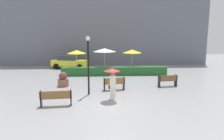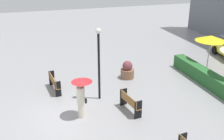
% 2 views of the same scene
% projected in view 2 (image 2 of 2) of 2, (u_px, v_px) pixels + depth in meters
% --- Properties ---
extents(ground_plane, '(60.00, 60.00, 0.00)m').
position_uv_depth(ground_plane, '(70.00, 115.00, 13.19)').
color(ground_plane, gray).
extents(bench_near_left, '(1.78, 0.49, 0.90)m').
position_uv_depth(bench_near_left, '(54.00, 82.00, 15.42)').
color(bench_near_left, olive).
rests_on(bench_near_left, ground).
extents(bench_mid_center, '(1.60, 0.59, 0.91)m').
position_uv_depth(bench_mid_center, '(130.00, 102.00, 13.27)').
color(bench_mid_center, olive).
rests_on(bench_mid_center, ground).
extents(pedestrian_with_umbrella, '(0.98, 0.98, 1.97)m').
position_uv_depth(pedestrian_with_umbrella, '(81.00, 92.00, 12.55)').
color(pedestrian_with_umbrella, silver).
rests_on(pedestrian_with_umbrella, ground).
extents(planter_pot, '(0.85, 0.85, 1.13)m').
position_uv_depth(planter_pot, '(127.00, 71.00, 17.13)').
color(planter_pot, brown).
rests_on(planter_pot, ground).
extents(lamp_post, '(0.28, 0.28, 3.87)m').
position_uv_depth(lamp_post, '(99.00, 57.00, 13.85)').
color(lamp_post, black).
rests_on(lamp_post, ground).
extents(patio_umbrella_yellow, '(1.98, 1.98, 2.43)m').
position_uv_depth(patio_umbrella_yellow, '(211.00, 38.00, 17.64)').
color(patio_umbrella_yellow, silver).
rests_on(patio_umbrella_yellow, ground).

